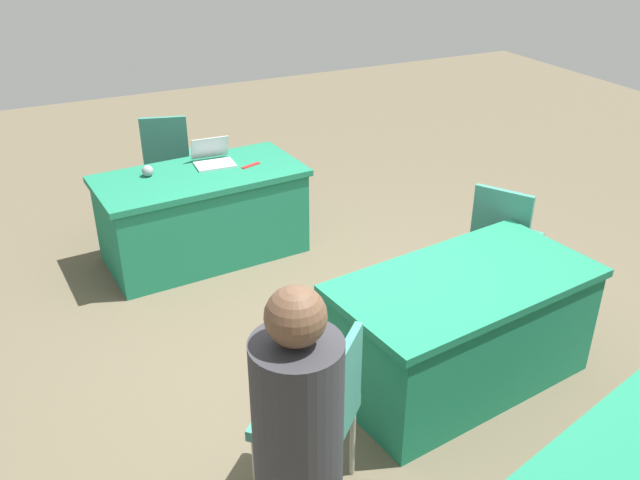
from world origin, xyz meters
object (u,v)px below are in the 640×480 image
Objects in this scene: chair_aisle at (504,235)px; yarn_ball at (148,171)px; table_mid_left at (461,329)px; laptop_silver at (213,159)px; person_attendee_standing at (298,454)px; table_foreground at (203,215)px; chair_tucked_right at (167,155)px; scissors_red at (251,165)px; chair_near_front at (319,410)px.

chair_aisle reaches higher than yarn_ball.
table_mid_left is 2.59m from laptop_silver.
chair_aisle is 2.93m from person_attendee_standing.
table_foreground is 1.77× the size of chair_tucked_right.
table_foreground is 1.00× the size of table_mid_left.
chair_aisle is at bearing 141.27° from yarn_ball.
laptop_silver is 0.32m from scissors_red.
person_attendee_standing reaches higher than chair_tucked_right.
chair_near_front is 2.93× the size of laptop_silver.
chair_aisle is 10.41× the size of yarn_ball.
chair_tucked_right is 3.21m from chair_aisle.
chair_tucked_right is (-0.23, -3.76, -0.00)m from chair_near_front.
table_foreground is 1.05× the size of person_attendee_standing.
chair_tucked_right is 1.03× the size of chair_aisle.
chair_aisle is (-1.82, 2.65, -0.03)m from chair_tucked_right.
scissors_red is at bearing -77.11° from table_mid_left.
table_mid_left is 2.34m from scissors_red.
table_foreground is 2.77m from chair_near_front.
person_attendee_standing is at bearing -86.45° from chair_aisle.
chair_tucked_right is 1.15m from scissors_red.
laptop_silver is (1.63, -1.79, 0.25)m from chair_aisle.
chair_near_front is at bearing 92.66° from yarn_ball.
table_mid_left is 1.92m from person_attendee_standing.
laptop_silver is at bearing -61.80° from chair_tucked_right.
chair_tucked_right reaches higher than laptop_silver.
chair_aisle is at bearing -15.29° from chair_near_front.
table_mid_left is at bearing -83.44° from chair_aisle.
laptop_silver is 1.85× the size of scissors_red.
table_foreground is at bearing 44.81° from laptop_silver.
yarn_ball is at bearing 6.72° from laptop_silver.
yarn_ball reaches higher than table_foreground.
laptop_silver is at bearing -72.27° from table_mid_left.
laptop_silver is at bearing -54.41° from scissors_red.
table_foreground is at bearing -73.23° from chair_tucked_right.
chair_aisle is (-0.85, -0.65, 0.16)m from table_mid_left.
chair_near_front reaches higher than laptop_silver.
table_foreground and table_mid_left have the same top height.
table_foreground is 1.76× the size of chair_near_front.
chair_aisle is 2.43m from laptop_silver.
chair_near_front reaches higher than yarn_ball.
chair_aisle is (-2.05, -1.11, -0.03)m from chair_near_front.
yarn_ball is (0.13, -2.87, 0.23)m from chair_near_front.
yarn_ball is at bearing -159.68° from chair_aisle.
chair_tucked_right is at bearing -176.42° from chair_aisle.
laptop_silver is at bearing 37.89° from chair_near_front.
chair_tucked_right is 0.99m from yarn_ball.
laptop_silver reaches higher than table_mid_left.
chair_near_front is (0.25, 2.75, 0.19)m from table_foreground.
chair_near_front is 0.59× the size of person_attendee_standing.
chair_tucked_right is 0.91m from laptop_silver.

